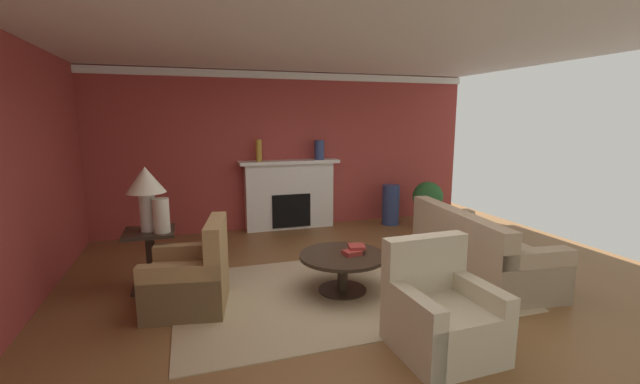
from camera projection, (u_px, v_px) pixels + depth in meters
The scene contains 19 objects.
ground_plane at pixel (350, 293), 4.76m from camera, with size 8.57×8.57×0.00m, color brown.
wall_fireplace at pixel (285, 151), 7.55m from camera, with size 7.19×0.12×2.81m, color #9E3833.
ceiling_panel at pixel (343, 40), 4.54m from camera, with size 7.19×6.97×0.06m, color white.
crown_moulding at pixel (284, 76), 7.24m from camera, with size 7.19×0.08×0.12m, color white.
area_rug at pixel (342, 291), 4.82m from camera, with size 3.73×2.30×0.01m, color tan.
fireplace at pixel (290, 196), 7.51m from camera, with size 1.80×0.35×1.25m.
sofa at pixel (477, 252), 5.31m from camera, with size 1.10×2.18×0.85m.
armchair_near_window at pixel (191, 280), 4.35m from camera, with size 0.93×0.93×0.95m.
armchair_facing_fireplace at pixel (441, 317), 3.55m from camera, with size 0.83×0.83×0.95m.
coffee_table at pixel (343, 264), 4.76m from camera, with size 1.00×1.00×0.45m.
side_table at pixel (151, 255), 4.86m from camera, with size 0.56×0.56×0.70m.
table_lamp at pixel (146, 186), 4.71m from camera, with size 0.44×0.44×0.75m.
vase_mantel_right at pixel (319, 150), 7.48m from camera, with size 0.18×0.18×0.35m, color navy.
vase_on_side_table at pixel (161, 215), 4.70m from camera, with size 0.18×0.18×0.39m, color beige.
vase_tall_corner at pixel (391, 205), 7.83m from camera, with size 0.33×0.33×0.76m, color navy.
vase_mantel_left at pixel (259, 150), 7.14m from camera, with size 0.11×0.11×0.38m, color #B7892D.
book_red_cover at pixel (352, 253), 4.72m from camera, with size 0.19×0.16×0.05m, color maroon.
book_art_folio at pixel (357, 247), 4.79m from camera, with size 0.18×0.20×0.04m, color maroon.
potted_plant at pixel (428, 200), 7.70m from camera, with size 0.56×0.56×0.83m.
Camera 1 is at (-1.70, -4.16, 1.98)m, focal length 23.20 mm.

